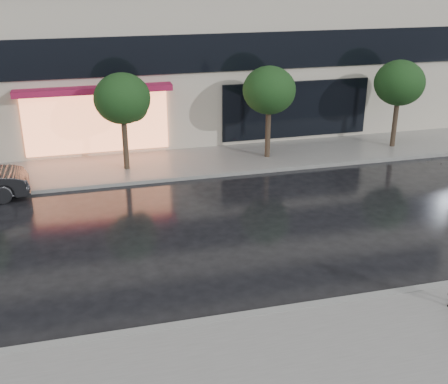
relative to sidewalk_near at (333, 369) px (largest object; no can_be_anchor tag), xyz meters
name	(u,v)px	position (x,y,z in m)	size (l,w,h in m)	color
ground	(280,290)	(0.00, 3.25, -0.06)	(120.00, 120.00, 0.00)	black
sidewalk_near	(333,369)	(0.00, 0.00, 0.00)	(60.00, 4.50, 0.12)	slate
sidewalk_far	(198,162)	(0.00, 13.50, 0.00)	(60.00, 3.50, 0.12)	slate
curb_near	(294,309)	(0.00, 2.25, 0.01)	(60.00, 0.25, 0.14)	gray
curb_far	(207,176)	(0.00, 11.75, 0.01)	(60.00, 0.25, 0.14)	gray
tree_mid_west	(124,100)	(-2.94, 13.28, 2.86)	(2.20, 2.20, 3.99)	#33261C
tree_mid_east	(270,92)	(3.06, 13.28, 2.86)	(2.20, 2.20, 3.99)	#33261C
tree_far_east	(400,84)	(9.06, 13.28, 2.86)	(2.20, 2.20, 3.99)	#33261C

